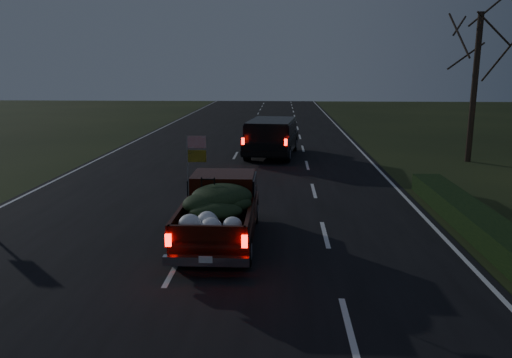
# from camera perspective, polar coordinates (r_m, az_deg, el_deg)

# --- Properties ---
(ground) EXTENTS (120.00, 120.00, 0.00)m
(ground) POSITION_cam_1_polar(r_m,az_deg,el_deg) (11.65, -9.24, -10.03)
(ground) COLOR black
(ground) RESTS_ON ground
(road_asphalt) EXTENTS (14.00, 120.00, 0.02)m
(road_asphalt) POSITION_cam_1_polar(r_m,az_deg,el_deg) (11.65, -9.24, -9.98)
(road_asphalt) COLOR black
(road_asphalt) RESTS_ON ground
(hedge_row) EXTENTS (1.00, 10.00, 0.60)m
(hedge_row) POSITION_cam_1_polar(r_m,az_deg,el_deg) (15.13, 23.86, -4.46)
(hedge_row) COLOR black
(hedge_row) RESTS_ON ground
(bare_tree_far) EXTENTS (3.60, 3.60, 7.00)m
(bare_tree_far) POSITION_cam_1_polar(r_m,az_deg,el_deg) (26.16, 24.01, 13.19)
(bare_tree_far) COLOR black
(bare_tree_far) RESTS_ON ground
(pickup_truck) EXTENTS (1.83, 4.72, 2.47)m
(pickup_truck) POSITION_cam_1_polar(r_m,az_deg,el_deg) (13.02, -4.13, -3.16)
(pickup_truck) COLOR #330E07
(pickup_truck) RESTS_ON ground
(lead_suv) EXTENTS (2.84, 5.59, 1.54)m
(lead_suv) POSITION_cam_1_polar(r_m,az_deg,el_deg) (25.69, 1.80, 5.18)
(lead_suv) COLOR black
(lead_suv) RESTS_ON ground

